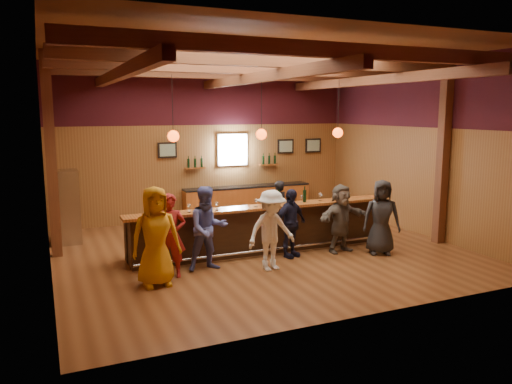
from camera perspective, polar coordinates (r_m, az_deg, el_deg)
room at (r=11.23m, az=0.50°, el=9.24°), size 9.04×9.00×4.52m
bar_counter at (r=11.64m, az=0.37°, el=-4.13°), size 6.30×1.07×1.11m
back_bar_cabinet at (r=15.32m, az=-0.97°, el=-1.03°), size 4.00×0.52×0.95m
window at (r=15.18m, az=-2.71°, el=4.86°), size 0.95×0.09×0.95m
framed_pictures at (r=15.49m, az=0.31°, el=5.14°), size 5.35×0.05×0.45m
wine_shelves at (r=15.16m, az=-2.61°, el=3.22°), size 3.00×0.18×0.30m
pendant_lights at (r=11.19m, az=0.61°, el=6.65°), size 4.24×0.24×1.37m
stainless_fridge at (r=13.03m, az=-21.05°, el=-1.61°), size 0.70×0.70×1.80m
customer_orange at (r=9.40m, az=-11.40°, el=-5.00°), size 0.93×0.63×1.87m
customer_redvest at (r=9.86m, az=-9.74°, el=-4.93°), size 0.69×0.56×1.65m
customer_denim at (r=10.17m, az=-5.51°, el=-4.18°), size 0.84×0.66×1.73m
customer_white at (r=10.13m, az=1.76°, el=-4.41°), size 1.14×0.75×1.66m
customer_navy at (r=11.05m, az=3.93°, el=-3.58°), size 0.97×0.64×1.53m
customer_brown at (r=11.59m, az=9.68°, el=-2.97°), size 1.52×0.73×1.58m
customer_dark at (r=11.60m, az=14.14°, el=-2.81°), size 0.98×0.86×1.70m
bartender at (r=12.81m, az=2.57°, el=-1.93°), size 0.59×0.45×1.46m
ice_bucket at (r=11.22m, az=1.25°, el=-0.94°), size 0.22×0.22×0.24m
bottle_a at (r=11.51m, az=2.66°, el=-0.65°), size 0.07×0.07×0.33m
bottle_b at (r=11.70m, az=5.58°, el=-0.43°), size 0.08×0.08×0.38m
glass_a at (r=10.34m, az=-12.25°, el=-2.04°), size 0.08×0.08×0.17m
glass_b at (r=10.54m, az=-7.65°, el=-1.61°), size 0.08×0.08×0.19m
glass_c at (r=10.78m, az=-6.01°, el=-1.39°), size 0.08×0.08×0.18m
glass_d at (r=10.71m, az=-4.51°, el=-1.38°), size 0.08×0.08×0.19m
glass_e at (r=11.07m, az=0.00°, el=-1.02°), size 0.08×0.08×0.19m
glass_f at (r=11.64m, az=5.24°, el=-0.57°), size 0.08×0.08×0.18m
glass_g at (r=11.90m, az=7.34°, el=-0.33°), size 0.09×0.09×0.20m
glass_h at (r=12.19m, az=10.39°, el=-0.24°), size 0.08×0.08×0.18m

